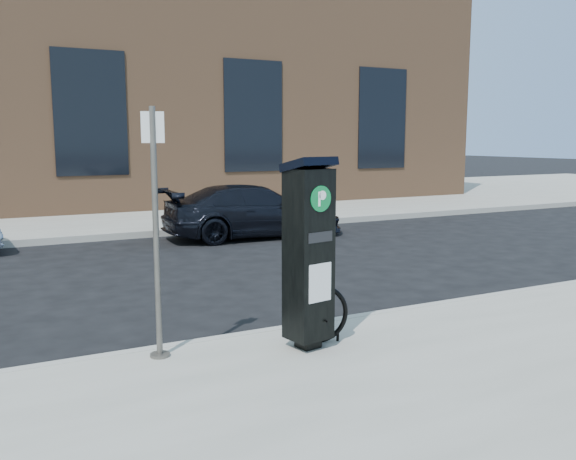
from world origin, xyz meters
TOP-DOWN VIEW (x-y plane):
  - ground at (0.00, 0.00)m, footprint 120.00×120.00m
  - sidewalk_far at (0.00, 14.00)m, footprint 60.00×12.00m
  - curb_near at (0.00, -0.02)m, footprint 60.00×0.12m
  - curb_far at (0.00, 8.02)m, footprint 60.00×0.12m
  - building at (-0.00, 17.00)m, footprint 28.00×10.05m
  - parking_kiosk at (-0.07, -0.73)m, footprint 0.52×0.47m
  - sign_pole at (-1.51, -0.30)m, footprint 0.21×0.19m
  - bike_rack at (0.10, -0.65)m, footprint 0.62×0.21m
  - car_dark at (2.73, 6.92)m, footprint 4.31×1.92m

SIDE VIEW (x-z plane):
  - ground at x=0.00m, z-range 0.00..0.00m
  - sidewalk_far at x=0.00m, z-range 0.00..0.15m
  - curb_near at x=0.00m, z-range -0.01..0.15m
  - curb_far at x=0.00m, z-range -0.01..0.15m
  - bike_rack at x=0.10m, z-range 0.14..0.77m
  - car_dark at x=2.73m, z-range 0.00..1.23m
  - parking_kiosk at x=-0.07m, z-range 0.18..2.13m
  - sign_pole at x=-1.51m, z-range 0.14..2.57m
  - building at x=0.00m, z-range 0.02..8.27m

